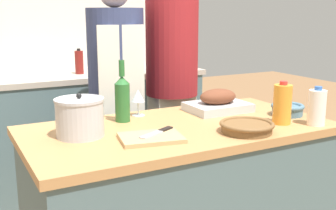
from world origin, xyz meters
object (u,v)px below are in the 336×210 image
roasting_pan (218,103)px  knife_chef (158,132)px  wine_glass_left (138,97)px  condiment_bottle_extra (79,62)px  cutting_board (151,138)px  milk_jug (317,107)px  mixing_bowl (287,109)px  wine_bottle_green (122,98)px  juice_jug (282,104)px  wicker_basket (247,127)px  condiment_bottle_short (154,60)px  stock_pot (80,117)px  person_cook_guest (172,76)px  person_cook_aproned (117,94)px

roasting_pan → knife_chef: (-0.51, -0.28, -0.03)m
wine_glass_left → condiment_bottle_extra: (0.04, 1.18, 0.06)m
cutting_board → milk_jug: 0.83m
mixing_bowl → wine_bottle_green: wine_bottle_green is taller
juice_jug → wine_bottle_green: (-0.67, 0.40, 0.02)m
wine_glass_left → wicker_basket: bearing=-59.4°
roasting_pan → wicker_basket: 0.43m
condiment_bottle_short → condiment_bottle_extra: (-0.59, 0.08, 0.01)m
stock_pot → roasting_pan: bearing=8.1°
roasting_pan → person_cook_guest: person_cook_guest is taller
mixing_bowl → roasting_pan: bearing=137.3°
cutting_board → mixing_bowl: (0.83, 0.06, 0.02)m
wine_glass_left → condiment_bottle_extra: bearing=88.3°
stock_pot → condiment_bottle_short: (1.01, 1.32, 0.06)m
wicker_basket → condiment_bottle_extra: condiment_bottle_extra is taller
wine_bottle_green → condiment_bottle_short: size_ratio=1.78×
mixing_bowl → stock_pot: bearing=172.8°
juice_jug → person_cook_guest: bearing=93.5°
cutting_board → person_cook_guest: size_ratio=0.17×
knife_chef → stock_pot: bearing=150.5°
stock_pot → person_cook_aproned: 0.85m
person_cook_aproned → person_cook_guest: (0.41, 0.03, 0.08)m
wicker_basket → person_cook_guest: person_cook_guest is taller
wine_glass_left → cutting_board: bearing=-107.0°
juice_jug → condiment_bottle_short: condiment_bottle_short is taller
wicker_basket → condiment_bottle_short: size_ratio=1.44×
wine_glass_left → person_cook_guest: person_cook_guest is taller
milk_jug → person_cook_guest: size_ratio=0.11×
stock_pot → wine_glass_left: bearing=30.6°
stock_pot → milk_jug: stock_pot is taller
juice_jug → condiment_bottle_short: 1.58m
wine_glass_left → person_cook_guest: bearing=47.4°
person_cook_aproned → cutting_board: bearing=-92.3°
cutting_board → stock_pot: size_ratio=1.38×
stock_pot → wine_glass_left: size_ratio=1.55×
roasting_pan → mixing_bowl: (0.27, -0.25, -0.01)m
wine_bottle_green → knife_chef: size_ratio=1.54×
wicker_basket → milk_jug: 0.38m
juice_jug → milk_jug: juice_jug is taller
roasting_pan → stock_pot: (-0.80, -0.11, 0.04)m
condiment_bottle_extra → wine_glass_left: bearing=-91.7°
wicker_basket → mixing_bowl: bearing=21.9°
mixing_bowl → milk_jug: milk_jug is taller
mixing_bowl → person_cook_aproned: 1.06m
stock_pot → wine_bottle_green: bearing=30.4°
roasting_pan → mixing_bowl: 0.37m
mixing_bowl → condiment_bottle_short: (-0.07, 1.46, 0.12)m
cutting_board → milk_jug: milk_jug is taller
milk_jug → person_cook_aproned: size_ratio=0.12×
milk_jug → condiment_bottle_short: (-0.05, 1.67, 0.06)m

